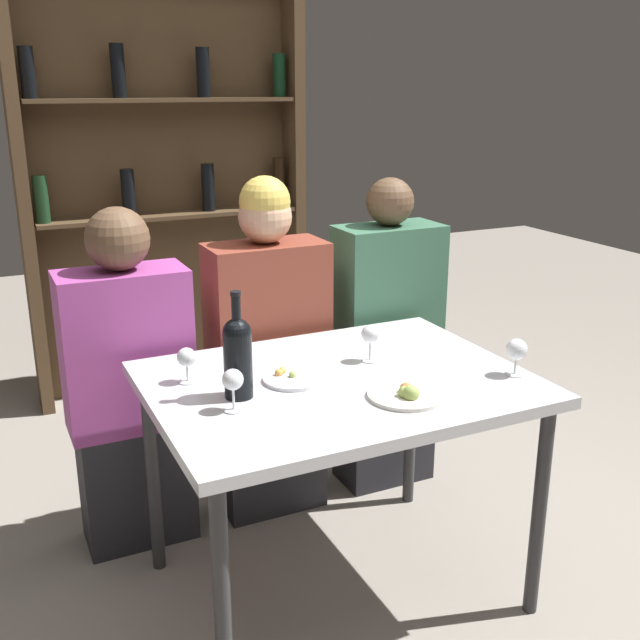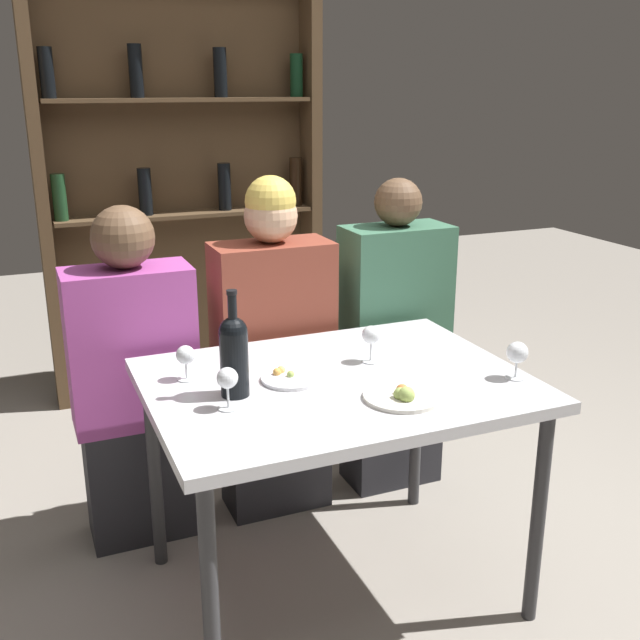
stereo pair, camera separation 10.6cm
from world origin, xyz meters
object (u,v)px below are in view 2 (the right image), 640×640
at_px(wine_glass_3, 371,337).
at_px(seated_person_left, 135,389).
at_px(wine_glass_0, 517,354).
at_px(seated_person_right, 394,346).
at_px(wine_bottle, 234,352).
at_px(food_plate_0, 291,378).
at_px(food_plate_1, 403,396).
at_px(wine_glass_2, 227,380).
at_px(wine_glass_1, 186,357).
at_px(seated_person_center, 274,357).

height_order(wine_glass_3, seated_person_left, seated_person_left).
relative_size(wine_glass_0, seated_person_right, 0.09).
relative_size(wine_bottle, food_plate_0, 1.70).
bearing_deg(food_plate_0, food_plate_1, -46.84).
relative_size(wine_glass_2, seated_person_left, 0.10).
bearing_deg(wine_glass_1, seated_person_left, 103.71).
xyz_separation_m(wine_bottle, wine_glass_2, (-0.04, -0.08, -0.05)).
bearing_deg(seated_person_left, wine_glass_2, -76.68).
bearing_deg(wine_glass_2, wine_bottle, 62.20).
height_order(wine_glass_0, food_plate_1, wine_glass_0).
xyz_separation_m(wine_bottle, seated_person_center, (0.32, 0.58, -0.26)).
xyz_separation_m(wine_glass_1, seated_person_right, (0.93, 0.41, -0.23)).
height_order(wine_glass_1, seated_person_right, seated_person_right).
relative_size(wine_bottle, seated_person_left, 0.26).
distance_m(seated_person_left, seated_person_center, 0.52).
xyz_separation_m(wine_bottle, seated_person_right, (0.83, 0.58, -0.29)).
relative_size(wine_glass_0, wine_glass_3, 0.96).
height_order(wine_glass_1, food_plate_1, wine_glass_1).
xyz_separation_m(seated_person_left, seated_person_center, (0.52, 0.00, 0.04)).
relative_size(wine_glass_0, wine_glass_1, 1.08).
height_order(wine_glass_2, seated_person_left, seated_person_left).
xyz_separation_m(wine_glass_1, food_plate_1, (0.53, -0.38, -0.06)).
xyz_separation_m(wine_bottle, food_plate_0, (0.19, 0.04, -0.12)).
relative_size(wine_glass_2, food_plate_0, 0.65).
bearing_deg(wine_glass_3, food_plate_1, -99.50).
distance_m(wine_bottle, seated_person_left, 0.68).
bearing_deg(seated_person_right, wine_glass_3, -125.66).
xyz_separation_m(wine_glass_0, wine_glass_2, (-0.87, 0.12, 0.01)).
height_order(wine_glass_3, food_plate_0, wine_glass_3).
height_order(wine_glass_0, seated_person_right, seated_person_right).
bearing_deg(seated_person_center, seated_person_left, -180.00).
bearing_deg(wine_glass_2, wine_glass_0, -7.99).
relative_size(food_plate_0, food_plate_1, 0.83).
distance_m(food_plate_1, seated_person_left, 1.03).
height_order(seated_person_center, seated_person_right, seated_person_center).
xyz_separation_m(wine_glass_0, food_plate_0, (-0.64, 0.25, -0.07)).
xyz_separation_m(wine_glass_1, wine_glass_2, (0.06, -0.25, 0.01)).
distance_m(wine_bottle, wine_glass_3, 0.49).
bearing_deg(food_plate_0, wine_glass_1, 156.31).
relative_size(wine_glass_1, wine_glass_3, 0.90).
distance_m(wine_glass_0, seated_person_center, 0.95).
distance_m(seated_person_left, seated_person_right, 1.03).
distance_m(wine_glass_0, seated_person_left, 1.31).
bearing_deg(seated_person_left, seated_person_center, 0.00).
xyz_separation_m(wine_glass_2, wine_glass_3, (0.52, 0.18, 0.00)).
relative_size(wine_bottle, wine_glass_0, 2.68).
relative_size(wine_glass_1, seated_person_center, 0.08).
bearing_deg(seated_person_right, food_plate_1, -116.79).
bearing_deg(seated_person_center, wine_bottle, -118.86).
xyz_separation_m(wine_bottle, wine_glass_1, (-0.10, 0.17, -0.06)).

